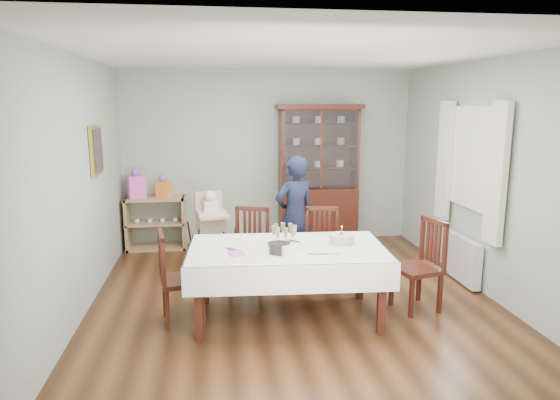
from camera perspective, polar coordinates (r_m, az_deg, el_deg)
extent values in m
plane|color=#593319|center=(5.78, 1.56, -11.33)|extent=(5.00, 5.00, 0.00)
plane|color=#9EAA99|center=(7.86, -1.33, 4.88)|extent=(4.50, 0.00, 4.50)
plane|color=#9EAA99|center=(5.51, -22.12, 1.35)|extent=(0.00, 5.00, 5.00)
plane|color=#9EAA99|center=(6.18, 22.70, 2.29)|extent=(0.00, 5.00, 5.00)
plane|color=white|center=(5.36, 1.71, 16.39)|extent=(5.00, 5.00, 0.00)
cube|color=#421A10|center=(5.10, 0.82, -5.83)|extent=(1.96, 1.16, 0.06)
cube|color=silver|center=(5.09, 0.82, -5.45)|extent=(2.07, 1.27, 0.01)
cube|color=#421A10|center=(7.90, 4.31, -1.74)|extent=(1.20, 0.45, 0.90)
cube|color=white|center=(7.55, 4.73, 5.73)|extent=(1.12, 0.01, 1.16)
cube|color=#421A10|center=(7.70, 4.50, 10.61)|extent=(1.30, 0.48, 0.07)
cube|color=tan|center=(7.91, -13.86, -5.25)|extent=(0.90, 0.38, 0.04)
cube|color=tan|center=(7.81, -13.99, -2.57)|extent=(0.90, 0.38, 0.03)
cube|color=tan|center=(7.73, -14.12, 0.16)|extent=(0.90, 0.38, 0.04)
cube|color=tan|center=(7.87, -17.03, -2.63)|extent=(0.04, 0.38, 0.80)
cube|color=tan|center=(7.78, -10.91, -2.50)|extent=(0.04, 0.38, 0.80)
cube|color=gold|center=(6.24, -20.28, 5.32)|extent=(0.04, 0.48, 0.58)
cube|color=white|center=(6.40, 21.25, 4.48)|extent=(0.04, 1.02, 1.22)
cube|color=silver|center=(5.85, 23.57, 2.76)|extent=(0.07, 0.30, 1.55)
cube|color=silver|center=(6.93, 18.30, 4.30)|extent=(0.07, 0.30, 1.55)
cube|color=white|center=(6.62, 20.03, -6.31)|extent=(0.10, 0.80, 0.55)
cube|color=#421A10|center=(5.95, -3.59, -6.13)|extent=(0.55, 0.55, 0.05)
cube|color=#421A10|center=(6.06, -3.18, -3.18)|extent=(0.41, 0.16, 0.51)
cube|color=#421A10|center=(6.06, 4.94, -5.91)|extent=(0.47, 0.47, 0.05)
cube|color=#421A10|center=(6.18, 4.80, -3.06)|extent=(0.41, 0.09, 0.50)
cube|color=#421A10|center=(5.20, -11.07, -9.00)|extent=(0.49, 0.49, 0.05)
cube|color=#421A10|center=(5.11, -13.35, -6.41)|extent=(0.11, 0.41, 0.50)
cube|color=#421A10|center=(5.59, 15.33, -7.61)|extent=(0.53, 0.53, 0.05)
cube|color=#421A10|center=(5.63, 17.12, -4.70)|extent=(0.14, 0.42, 0.52)
imported|color=black|center=(6.42, 1.68, -1.80)|extent=(0.66, 0.55, 1.54)
cube|color=tan|center=(6.58, -7.89, -2.29)|extent=(0.41, 0.38, 0.25)
cube|color=tan|center=(6.54, -7.94, -0.51)|extent=(0.36, 0.13, 0.29)
cube|color=tan|center=(6.56, -7.91, -1.58)|extent=(0.40, 0.24, 0.03)
cube|color=silver|center=(6.54, -7.93, -0.87)|extent=(0.21, 0.18, 0.19)
sphere|color=beige|center=(6.52, -7.97, 0.39)|extent=(0.16, 0.16, 0.16)
cylinder|color=silver|center=(5.14, 0.49, -5.16)|extent=(0.35, 0.35, 0.01)
torus|color=silver|center=(5.14, 0.49, -5.06)|extent=(0.36, 0.36, 0.01)
cylinder|color=white|center=(5.22, 7.04, -4.99)|extent=(0.29, 0.29, 0.02)
cylinder|color=brown|center=(5.20, 7.05, -4.44)|extent=(0.25, 0.25, 0.09)
cylinder|color=silver|center=(5.19, 7.06, -3.94)|extent=(0.25, 0.25, 0.01)
cylinder|color=#F24C4C|center=(5.18, 7.07, -3.48)|extent=(0.01, 0.01, 0.07)
sphere|color=yellow|center=(5.17, 7.08, -3.05)|extent=(0.02, 0.02, 0.02)
cylinder|color=black|center=(4.89, -0.06, -5.50)|extent=(0.25, 0.25, 0.10)
cylinder|color=white|center=(4.82, 1.49, -5.76)|extent=(0.28, 0.28, 0.10)
cube|color=#F259C7|center=(4.87, -4.93, -6.11)|extent=(0.17, 0.17, 0.02)
cube|color=silver|center=(4.86, 5.05, -6.19)|extent=(0.31, 0.07, 0.01)
cube|color=#F259C7|center=(7.71, -16.06, 1.45)|extent=(0.29, 0.24, 0.34)
sphere|color=#E533B2|center=(7.68, -16.15, 3.10)|extent=(0.13, 0.13, 0.13)
cube|color=orange|center=(7.67, -13.19, 1.22)|extent=(0.23, 0.19, 0.25)
sphere|color=#E533B2|center=(7.65, -13.25, 2.50)|extent=(0.12, 0.12, 0.12)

